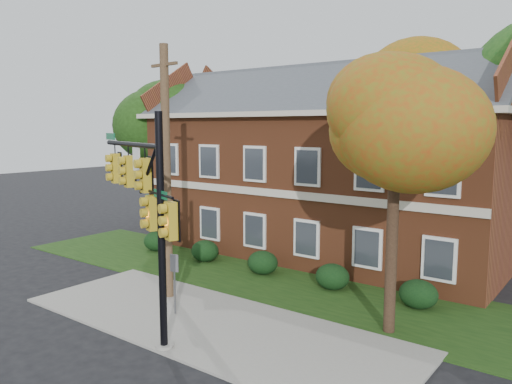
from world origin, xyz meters
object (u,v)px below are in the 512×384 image
Objects in this scene: hedge_center at (263,263)px; sign_post at (174,274)px; hedge_left at (205,251)px; traffic_signal at (146,200)px; hedge_far_left at (156,241)px; hedge_far_right at (418,294)px; tree_near_right at (402,122)px; tree_left_rear at (175,124)px; apartment_building at (323,157)px; hedge_right at (332,277)px; utility_pole at (167,173)px; tree_far_rear at (406,89)px.

sign_post reaches higher than hedge_center.
hedge_left is 0.20× the size of traffic_signal.
hedge_far_right is (14.00, 0.00, 0.00)m from hedge_far_left.
tree_near_right is (0.22, -2.83, 6.14)m from hedge_far_right.
tree_left_rear is at bearing 153.71° from traffic_signal.
hedge_far_left is 14.00m from hedge_far_right.
apartment_building reaches higher than hedge_far_right.
tree_near_right is (10.72, -2.83, 6.14)m from hedge_left.
traffic_signal is at bearing -143.38° from tree_near_right.
hedge_right is at bearing 48.55° from sign_post.
hedge_right is 0.15× the size of utility_pole.
hedge_center is at bearing 180.00° from hedge_far_right.
hedge_far_right is 0.15× the size of utility_pole.
traffic_signal is at bearing -82.18° from hedge_center.
apartment_building is 9.82m from hedge_far_left.
apartment_building is at bearing 90.00° from hedge_center.
tree_left_rear is (-9.73, 4.14, 6.16)m from hedge_center.
tree_far_rear reaches higher than hedge_left.
tree_far_rear is (11.07, 8.96, 2.16)m from tree_left_rear.
hedge_far_left is 9.54m from sign_post.
hedge_center is 6.44m from utility_pole.
hedge_far_right is at bearing -36.89° from apartment_building.
tree_far_rear is 1.21× the size of utility_pole.
hedge_far_left and hedge_left have the same top height.
hedge_right is at bearing 180.00° from hedge_far_right.
sign_post is (0.50, -11.07, -3.50)m from apartment_building.
hedge_left is 1.00× the size of hedge_center.
hedge_right is at bearing 142.72° from tree_near_right.
traffic_signal reaches higher than hedge_far_left.
tree_near_right is (14.22, -2.83, 6.14)m from hedge_far_left.
tree_left_rear is at bearing 121.59° from sign_post.
hedge_left is 0.64× the size of sign_post.
utility_pole reaches higher than tree_near_right.
apartment_building is 7.73m from hedge_right.
hedge_left is at bearing 165.19° from tree_near_right.
hedge_left is at bearing 180.00° from hedge_far_right.
hedge_center is at bearing -95.85° from tree_far_rear.
hedge_far_right is (3.50, 0.00, 0.00)m from hedge_right.
hedge_right is 0.12× the size of tree_far_rear.
hedge_right and hedge_far_right have the same top height.
traffic_signal is 3.19× the size of sign_post.
tree_near_right reaches higher than hedge_left.
sign_post is (-6.50, -5.82, 0.96)m from hedge_far_right.
tree_left_rear is at bearing 146.41° from hedge_left.
utility_pole is at bearing 147.12° from traffic_signal.
tree_far_rear is (8.34, 13.09, 8.32)m from hedge_far_left.
hedge_right is 15.17m from tree_left_rear.
traffic_signal is (-5.98, -7.44, 3.80)m from hedge_far_right.
apartment_building reaches higher than hedge_right.
tree_left_rear is at bearing 157.64° from tree_near_right.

